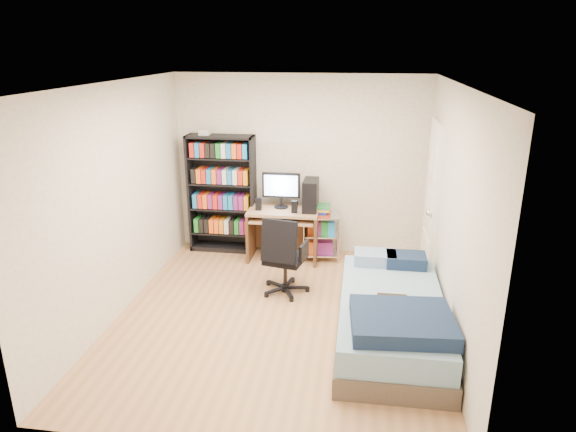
% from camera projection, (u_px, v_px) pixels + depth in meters
% --- Properties ---
extents(room, '(3.58, 4.08, 2.58)m').
position_uv_depth(room, '(277.00, 209.00, 5.27)').
color(room, tan).
rests_on(room, ground).
extents(media_shelf, '(0.94, 0.31, 1.74)m').
position_uv_depth(media_shelf, '(222.00, 193.00, 7.27)').
color(media_shelf, black).
rests_on(media_shelf, room).
extents(computer_desk, '(0.96, 0.56, 1.21)m').
position_uv_depth(computer_desk, '(291.00, 214.00, 7.03)').
color(computer_desk, '#9F7351').
rests_on(computer_desk, room).
extents(office_chair, '(0.69, 0.69, 0.97)m').
position_uv_depth(office_chair, '(284.00, 269.00, 6.12)').
color(office_chair, black).
rests_on(office_chair, room).
extents(wire_cart, '(0.52, 0.40, 0.79)m').
position_uv_depth(wire_cart, '(321.00, 224.00, 7.03)').
color(wire_cart, silver).
rests_on(wire_cart, room).
extents(bed, '(1.05, 2.10, 0.60)m').
position_uv_depth(bed, '(392.00, 317.00, 5.14)').
color(bed, brown).
rests_on(bed, room).
extents(door, '(0.12, 0.80, 2.00)m').
position_uv_depth(door, '(431.00, 201.00, 6.39)').
color(door, white).
rests_on(door, room).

